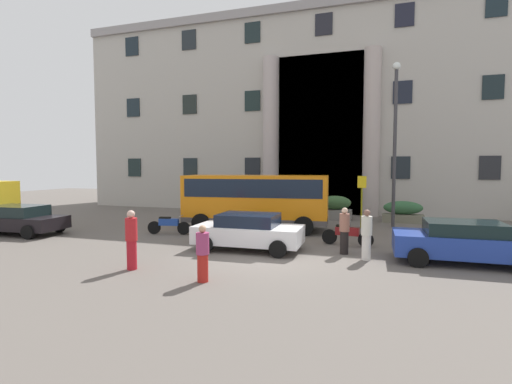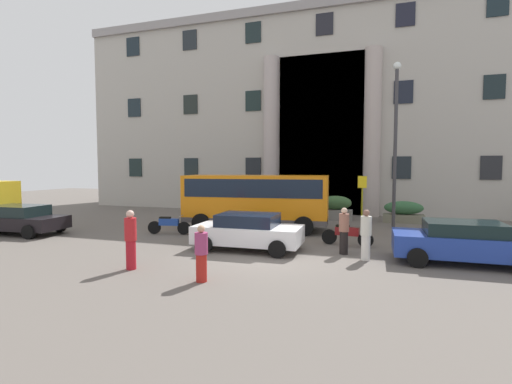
{
  "view_description": "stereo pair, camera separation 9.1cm",
  "coord_description": "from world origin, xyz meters",
  "px_view_note": "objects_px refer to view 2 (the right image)",
  "views": [
    {
      "loc": [
        3.5,
        -12.25,
        3.15
      ],
      "look_at": [
        -1.79,
        4.15,
        1.99
      ],
      "focal_mm": 26.37,
      "sensor_mm": 36.0,
      "label": 1
    },
    {
      "loc": [
        3.59,
        -12.23,
        3.15
      ],
      "look_at": [
        -1.79,
        4.15,
        1.99
      ],
      "focal_mm": 26.37,
      "sensor_mm": 36.0,
      "label": 2
    }
  ],
  "objects_px": {
    "pedestrian_woman_dark_dress": "(201,254)",
    "bus_stop_sign": "(362,196)",
    "pedestrian_woman_with_bag": "(344,231)",
    "hedge_planter_east": "(404,212)",
    "hedge_planter_far_east": "(218,205)",
    "pedestrian_man_crossing": "(366,235)",
    "parked_sedan_second": "(18,219)",
    "motorcycle_far_end": "(253,228)",
    "scooter_by_planter": "(346,234)",
    "orange_minibus": "(256,197)",
    "hedge_planter_entrance_left": "(336,208)",
    "motorcycle_near_kerb": "(168,224)",
    "pedestrian_child_trailing": "(131,239)",
    "parked_estate_mid": "(463,242)",
    "lamppost_plaza_centre": "(396,133)",
    "parked_sedan_far": "(248,231)"
  },
  "relations": [
    {
      "from": "bus_stop_sign",
      "to": "parked_estate_mid",
      "type": "xyz_separation_m",
      "value": [
        3.45,
        -6.34,
        -0.93
      ]
    },
    {
      "from": "bus_stop_sign",
      "to": "hedge_planter_entrance_left",
      "type": "relative_size",
      "value": 1.42
    },
    {
      "from": "hedge_planter_east",
      "to": "pedestrian_child_trailing",
      "type": "relative_size",
      "value": 1.2
    },
    {
      "from": "motorcycle_near_kerb",
      "to": "orange_minibus",
      "type": "bearing_deg",
      "value": 24.0
    },
    {
      "from": "motorcycle_near_kerb",
      "to": "scooter_by_planter",
      "type": "bearing_deg",
      "value": -11.22
    },
    {
      "from": "orange_minibus",
      "to": "scooter_by_planter",
      "type": "xyz_separation_m",
      "value": [
        4.59,
        -2.5,
        -1.17
      ]
    },
    {
      "from": "bus_stop_sign",
      "to": "scooter_by_planter",
      "type": "xyz_separation_m",
      "value": [
        -0.4,
        -4.65,
        -1.19
      ]
    },
    {
      "from": "hedge_planter_far_east",
      "to": "parked_sedan_far",
      "type": "distance_m",
      "value": 10.57
    },
    {
      "from": "hedge_planter_east",
      "to": "pedestrian_woman_dark_dress",
      "type": "bearing_deg",
      "value": -113.72
    },
    {
      "from": "parked_sedan_far",
      "to": "pedestrian_man_crossing",
      "type": "height_order",
      "value": "pedestrian_man_crossing"
    },
    {
      "from": "motorcycle_far_end",
      "to": "pedestrian_woman_with_bag",
      "type": "height_order",
      "value": "pedestrian_woman_with_bag"
    },
    {
      "from": "bus_stop_sign",
      "to": "scooter_by_planter",
      "type": "height_order",
      "value": "bus_stop_sign"
    },
    {
      "from": "pedestrian_woman_dark_dress",
      "to": "bus_stop_sign",
      "type": "bearing_deg",
      "value": -141.46
    },
    {
      "from": "hedge_planter_entrance_left",
      "to": "pedestrian_woman_with_bag",
      "type": "distance_m",
      "value": 9.02
    },
    {
      "from": "hedge_planter_entrance_left",
      "to": "motorcycle_far_end",
      "type": "distance_m",
      "value": 7.72
    },
    {
      "from": "hedge_planter_far_east",
      "to": "motorcycle_far_end",
      "type": "distance_m",
      "value": 8.49
    },
    {
      "from": "bus_stop_sign",
      "to": "motorcycle_far_end",
      "type": "bearing_deg",
      "value": -134.64
    },
    {
      "from": "hedge_planter_east",
      "to": "parked_estate_mid",
      "type": "relative_size",
      "value": 0.51
    },
    {
      "from": "orange_minibus",
      "to": "pedestrian_woman_dark_dress",
      "type": "relative_size",
      "value": 4.64
    },
    {
      "from": "scooter_by_planter",
      "to": "motorcycle_near_kerb",
      "type": "xyz_separation_m",
      "value": [
        -8.12,
        0.03,
        -0.0
      ]
    },
    {
      "from": "bus_stop_sign",
      "to": "motorcycle_near_kerb",
      "type": "distance_m",
      "value": 9.77
    },
    {
      "from": "scooter_by_planter",
      "to": "pedestrian_woman_dark_dress",
      "type": "distance_m",
      "value": 6.95
    },
    {
      "from": "parked_sedan_second",
      "to": "pedestrian_woman_with_bag",
      "type": "relative_size",
      "value": 2.66
    },
    {
      "from": "pedestrian_woman_with_bag",
      "to": "pedestrian_child_trailing",
      "type": "bearing_deg",
      "value": 7.64
    },
    {
      "from": "scooter_by_planter",
      "to": "lamppost_plaza_centre",
      "type": "relative_size",
      "value": 0.24
    },
    {
      "from": "hedge_planter_east",
      "to": "scooter_by_planter",
      "type": "height_order",
      "value": "hedge_planter_east"
    },
    {
      "from": "bus_stop_sign",
      "to": "pedestrian_child_trailing",
      "type": "height_order",
      "value": "bus_stop_sign"
    },
    {
      "from": "orange_minibus",
      "to": "parked_estate_mid",
      "type": "relative_size",
      "value": 1.68
    },
    {
      "from": "motorcycle_far_end",
      "to": "pedestrian_man_crossing",
      "type": "distance_m",
      "value": 5.39
    },
    {
      "from": "hedge_planter_far_east",
      "to": "pedestrian_child_trailing",
      "type": "height_order",
      "value": "pedestrian_child_trailing"
    },
    {
      "from": "hedge_planter_far_east",
      "to": "motorcycle_near_kerb",
      "type": "relative_size",
      "value": 0.94
    },
    {
      "from": "hedge_planter_east",
      "to": "hedge_planter_far_east",
      "type": "distance_m",
      "value": 11.36
    },
    {
      "from": "hedge_planter_entrance_left",
      "to": "bus_stop_sign",
      "type": "bearing_deg",
      "value": -59.82
    },
    {
      "from": "parked_estate_mid",
      "to": "pedestrian_man_crossing",
      "type": "relative_size",
      "value": 2.52
    },
    {
      "from": "orange_minibus",
      "to": "pedestrian_woman_with_bag",
      "type": "relative_size",
      "value": 4.3
    },
    {
      "from": "motorcycle_near_kerb",
      "to": "pedestrian_woman_with_bag",
      "type": "distance_m",
      "value": 8.33
    },
    {
      "from": "parked_sedan_second",
      "to": "pedestrian_child_trailing",
      "type": "bearing_deg",
      "value": -26.05
    },
    {
      "from": "pedestrian_man_crossing",
      "to": "pedestrian_woman_dark_dress",
      "type": "bearing_deg",
      "value": 139.01
    },
    {
      "from": "bus_stop_sign",
      "to": "hedge_planter_east",
      "type": "height_order",
      "value": "bus_stop_sign"
    },
    {
      "from": "bus_stop_sign",
      "to": "hedge_planter_east",
      "type": "distance_m",
      "value": 3.66
    },
    {
      "from": "pedestrian_woman_dark_dress",
      "to": "pedestrian_woman_with_bag",
      "type": "relative_size",
      "value": 0.93
    },
    {
      "from": "pedestrian_woman_dark_dress",
      "to": "pedestrian_woman_with_bag",
      "type": "distance_m",
      "value": 5.68
    },
    {
      "from": "hedge_planter_far_east",
      "to": "pedestrian_man_crossing",
      "type": "bearing_deg",
      "value": -44.28
    },
    {
      "from": "hedge_planter_east",
      "to": "scooter_by_planter",
      "type": "xyz_separation_m",
      "value": [
        -2.56,
        -7.41,
        -0.13
      ]
    },
    {
      "from": "pedestrian_child_trailing",
      "to": "orange_minibus",
      "type": "bearing_deg",
      "value": -81.76
    },
    {
      "from": "hedge_planter_entrance_left",
      "to": "lamppost_plaza_centre",
      "type": "relative_size",
      "value": 0.22
    },
    {
      "from": "hedge_planter_east",
      "to": "pedestrian_woman_with_bag",
      "type": "bearing_deg",
      "value": -105.69
    },
    {
      "from": "hedge_planter_east",
      "to": "pedestrian_woman_dark_dress",
      "type": "relative_size",
      "value": 1.41
    },
    {
      "from": "parked_sedan_second",
      "to": "bus_stop_sign",
      "type": "bearing_deg",
      "value": 19.51
    },
    {
      "from": "bus_stop_sign",
      "to": "hedge_planter_far_east",
      "type": "distance_m",
      "value": 9.6
    }
  ]
}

